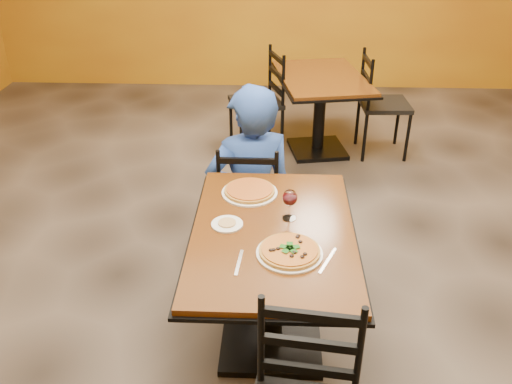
{
  "coord_description": "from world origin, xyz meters",
  "views": [
    {
      "loc": [
        0.01,
        -2.71,
        2.22
      ],
      "look_at": [
        -0.09,
        -0.3,
        0.85
      ],
      "focal_mm": 37.44,
      "sensor_mm": 36.0,
      "label": 1
    }
  ],
  "objects_px": {
    "pizza_far": "(250,190)",
    "wine_glass": "(290,203)",
    "pizza_main": "(290,251)",
    "side_plate": "(227,224)",
    "chair_second_right": "(385,105)",
    "chair_main_far": "(249,199)",
    "table_main": "(273,261)",
    "plate_far": "(250,193)",
    "table_second": "(320,97)",
    "diner": "(251,173)",
    "plate_main": "(289,253)",
    "chair_second_left": "(256,103)"
  },
  "relations": [
    {
      "from": "pizza_far",
      "to": "wine_glass",
      "type": "xyz_separation_m",
      "value": [
        0.22,
        -0.25,
        0.07
      ]
    },
    {
      "from": "pizza_main",
      "to": "wine_glass",
      "type": "xyz_separation_m",
      "value": [
        0.0,
        0.31,
        0.07
      ]
    },
    {
      "from": "pizza_far",
      "to": "side_plate",
      "type": "xyz_separation_m",
      "value": [
        -0.1,
        -0.33,
        -0.02
      ]
    },
    {
      "from": "side_plate",
      "to": "wine_glass",
      "type": "height_order",
      "value": "wine_glass"
    },
    {
      "from": "chair_second_right",
      "to": "wine_glass",
      "type": "bearing_deg",
      "value": 156.4
    },
    {
      "from": "chair_main_far",
      "to": "side_plate",
      "type": "height_order",
      "value": "chair_main_far"
    },
    {
      "from": "chair_second_right",
      "to": "pizza_far",
      "type": "relative_size",
      "value": 3.43
    },
    {
      "from": "table_main",
      "to": "side_plate",
      "type": "relative_size",
      "value": 7.69
    },
    {
      "from": "plate_far",
      "to": "pizza_main",
      "type": "bearing_deg",
      "value": -69.02
    },
    {
      "from": "table_second",
      "to": "diner",
      "type": "xyz_separation_m",
      "value": [
        -0.56,
        -1.65,
        0.05
      ]
    },
    {
      "from": "plate_main",
      "to": "side_plate",
      "type": "bearing_deg",
      "value": 143.04
    },
    {
      "from": "chair_main_far",
      "to": "plate_far",
      "type": "relative_size",
      "value": 2.78
    },
    {
      "from": "plate_main",
      "to": "side_plate",
      "type": "xyz_separation_m",
      "value": [
        -0.31,
        0.23,
        0.0
      ]
    },
    {
      "from": "pizza_main",
      "to": "diner",
      "type": "bearing_deg",
      "value": 102.35
    },
    {
      "from": "chair_main_far",
      "to": "diner",
      "type": "bearing_deg",
      "value": -102.06
    },
    {
      "from": "pizza_main",
      "to": "plate_far",
      "type": "xyz_separation_m",
      "value": [
        -0.21,
        0.56,
        -0.02
      ]
    },
    {
      "from": "table_second",
      "to": "plate_far",
      "type": "distance_m",
      "value": 2.25
    },
    {
      "from": "table_main",
      "to": "diner",
      "type": "height_order",
      "value": "diner"
    },
    {
      "from": "chair_main_far",
      "to": "wine_glass",
      "type": "relative_size",
      "value": 4.8
    },
    {
      "from": "plate_main",
      "to": "pizza_main",
      "type": "distance_m",
      "value": 0.02
    },
    {
      "from": "plate_main",
      "to": "table_second",
      "type": "bearing_deg",
      "value": 83.19
    },
    {
      "from": "chair_second_right",
      "to": "diner",
      "type": "relative_size",
      "value": 0.8
    },
    {
      "from": "chair_main_far",
      "to": "pizza_main",
      "type": "height_order",
      "value": "chair_main_far"
    },
    {
      "from": "wine_glass",
      "to": "chair_second_left",
      "type": "bearing_deg",
      "value": 96.43
    },
    {
      "from": "plate_main",
      "to": "side_plate",
      "type": "relative_size",
      "value": 1.94
    },
    {
      "from": "table_main",
      "to": "plate_far",
      "type": "height_order",
      "value": "plate_far"
    },
    {
      "from": "chair_main_far",
      "to": "pizza_far",
      "type": "height_order",
      "value": "chair_main_far"
    },
    {
      "from": "pizza_main",
      "to": "pizza_far",
      "type": "bearing_deg",
      "value": 110.98
    },
    {
      "from": "chair_second_right",
      "to": "side_plate",
      "type": "height_order",
      "value": "chair_second_right"
    },
    {
      "from": "plate_far",
      "to": "table_second",
      "type": "bearing_deg",
      "value": 76.02
    },
    {
      "from": "table_second",
      "to": "chair_second_right",
      "type": "bearing_deg",
      "value": 0.0
    },
    {
      "from": "pizza_main",
      "to": "plate_far",
      "type": "relative_size",
      "value": 0.92
    },
    {
      "from": "diner",
      "to": "pizza_far",
      "type": "bearing_deg",
      "value": 73.78
    },
    {
      "from": "table_second",
      "to": "chair_second_left",
      "type": "xyz_separation_m",
      "value": [
        -0.6,
        0.0,
        -0.07
      ]
    },
    {
      "from": "chair_second_right",
      "to": "pizza_far",
      "type": "xyz_separation_m",
      "value": [
        -1.14,
        -2.17,
        0.29
      ]
    },
    {
      "from": "chair_main_far",
      "to": "diner",
      "type": "height_order",
      "value": "diner"
    },
    {
      "from": "plate_main",
      "to": "pizza_main",
      "type": "bearing_deg",
      "value": 0.0
    },
    {
      "from": "chair_main_far",
      "to": "pizza_main",
      "type": "distance_m",
      "value": 1.12
    },
    {
      "from": "table_main",
      "to": "chair_main_far",
      "type": "height_order",
      "value": "chair_main_far"
    },
    {
      "from": "diner",
      "to": "plate_far",
      "type": "bearing_deg",
      "value": 73.78
    },
    {
      "from": "table_second",
      "to": "chair_main_far",
      "type": "relative_size",
      "value": 1.45
    },
    {
      "from": "chair_second_left",
      "to": "plate_far",
      "type": "bearing_deg",
      "value": -17.23
    },
    {
      "from": "chair_main_far",
      "to": "plate_far",
      "type": "distance_m",
      "value": 0.58
    },
    {
      "from": "pizza_main",
      "to": "chair_second_right",
      "type": "bearing_deg",
      "value": 71.32
    },
    {
      "from": "table_second",
      "to": "plate_main",
      "type": "xyz_separation_m",
      "value": [
        -0.33,
        -2.73,
        0.2
      ]
    },
    {
      "from": "plate_main",
      "to": "chair_second_right",
      "type": "bearing_deg",
      "value": 71.32
    },
    {
      "from": "chair_main_far",
      "to": "wine_glass",
      "type": "bearing_deg",
      "value": 108.74
    },
    {
      "from": "chair_second_left",
      "to": "plate_far",
      "type": "xyz_separation_m",
      "value": [
        0.06,
        -2.17,
        0.27
      ]
    },
    {
      "from": "plate_main",
      "to": "wine_glass",
      "type": "height_order",
      "value": "wine_glass"
    },
    {
      "from": "table_main",
      "to": "side_plate",
      "type": "height_order",
      "value": "side_plate"
    }
  ]
}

